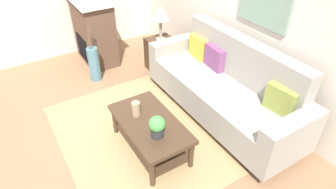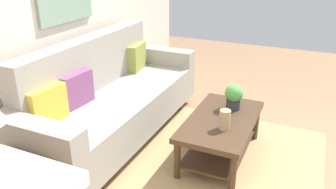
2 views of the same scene
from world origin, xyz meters
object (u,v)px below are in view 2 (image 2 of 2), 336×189
at_px(couch, 112,100).
at_px(tabletop_vase, 225,120).
at_px(throw_pillow_mustard, 47,105).
at_px(throw_pillow_plum, 76,89).
at_px(coffee_table, 221,129).
at_px(potted_plant_tabletop, 234,96).
at_px(throw_pillow_olive, 137,57).

height_order(couch, tabletop_vase, couch).
distance_m(throw_pillow_mustard, throw_pillow_plum, 0.39).
xyz_separation_m(throw_pillow_mustard, coffee_table, (0.85, -1.31, -0.37)).
xyz_separation_m(throw_pillow_mustard, potted_plant_tabletop, (1.10, -1.35, -0.11)).
bearing_deg(potted_plant_tabletop, throw_pillow_olive, 71.34).
relative_size(throw_pillow_plum, coffee_table, 0.33).
height_order(tabletop_vase, potted_plant_tabletop, potted_plant_tabletop).
bearing_deg(potted_plant_tabletop, tabletop_vase, -175.44).
relative_size(throw_pillow_mustard, coffee_table, 0.33).
xyz_separation_m(couch, coffee_table, (0.07, -1.18, -0.12)).
distance_m(throw_pillow_plum, coffee_table, 1.44).
xyz_separation_m(coffee_table, potted_plant_tabletop, (0.25, -0.04, 0.26)).
relative_size(couch, tabletop_vase, 13.30).
xyz_separation_m(couch, throw_pillow_mustard, (-0.78, 0.12, 0.25)).
height_order(throw_pillow_plum, coffee_table, throw_pillow_plum).
xyz_separation_m(couch, potted_plant_tabletop, (0.32, -1.23, 0.14)).
relative_size(couch, potted_plant_tabletop, 9.35).
bearing_deg(throw_pillow_plum, couch, -17.70).
height_order(throw_pillow_olive, potted_plant_tabletop, throw_pillow_olive).
bearing_deg(throw_pillow_mustard, potted_plant_tabletop, -50.78).
distance_m(couch, throw_pillow_mustard, 0.83).
bearing_deg(tabletop_vase, throw_pillow_mustard, 115.61).
bearing_deg(potted_plant_tabletop, throw_pillow_mustard, 129.22).
distance_m(tabletop_vase, potted_plant_tabletop, 0.44).
bearing_deg(throw_pillow_olive, coffee_table, -118.28).
bearing_deg(throw_pillow_plum, tabletop_vase, -78.79).
distance_m(throw_pillow_olive, potted_plant_tabletop, 1.43).
height_order(coffee_table, tabletop_vase, tabletop_vase).
bearing_deg(throw_pillow_olive, throw_pillow_plum, 180.00).
relative_size(throw_pillow_olive, potted_plant_tabletop, 1.37).
bearing_deg(couch, potted_plant_tabletop, -75.24).
xyz_separation_m(throw_pillow_plum, potted_plant_tabletop, (0.71, -1.35, -0.11)).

